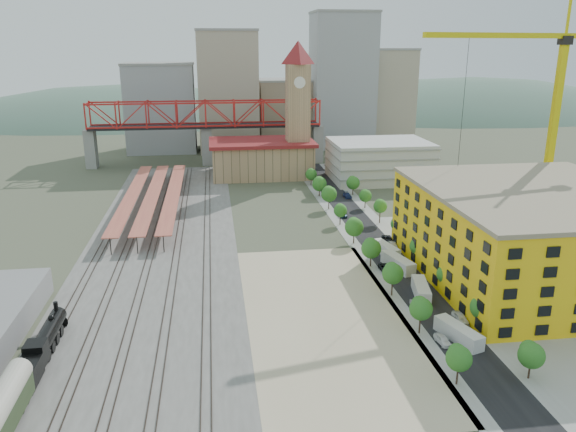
{
  "coord_description": "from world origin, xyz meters",
  "views": [
    {
      "loc": [
        -22.79,
        -120.81,
        46.62
      ],
      "look_at": [
        -6.71,
        -2.38,
        10.0
      ],
      "focal_mm": 35.0,
      "sensor_mm": 36.0,
      "label": 1
    }
  ],
  "objects": [
    {
      "name": "ground",
      "position": [
        0.0,
        0.0,
        0.0
      ],
      "size": [
        400.0,
        400.0,
        0.0
      ],
      "primitive_type": "plane",
      "color": "#474C38",
      "rests_on": "ground"
    },
    {
      "name": "ballast_strip",
      "position": [
        -36.0,
        17.5,
        0.03
      ],
      "size": [
        36.0,
        165.0,
        0.06
      ],
      "primitive_type": "cube",
      "color": "#605E59",
      "rests_on": "ground"
    },
    {
      "name": "dirt_lot",
      "position": [
        -4.0,
        -31.5,
        0.03
      ],
      "size": [
        28.0,
        67.0,
        0.06
      ],
      "primitive_type": "cube",
      "color": "tan",
      "rests_on": "ground"
    },
    {
      "name": "street_asphalt",
      "position": [
        16.0,
        15.0,
        0.03
      ],
      "size": [
        12.0,
        170.0,
        0.06
      ],
      "primitive_type": "cube",
      "color": "black",
      "rests_on": "ground"
    },
    {
      "name": "sidewalk_west",
      "position": [
        10.5,
        15.0,
        0.02
      ],
      "size": [
        3.0,
        170.0,
        0.04
      ],
      "primitive_type": "cube",
      "color": "gray",
      "rests_on": "ground"
    },
    {
      "name": "sidewalk_east",
      "position": [
        21.5,
        15.0,
        0.02
      ],
      "size": [
        3.0,
        170.0,
        0.04
      ],
      "primitive_type": "cube",
      "color": "gray",
      "rests_on": "ground"
    },
    {
      "name": "construction_pad",
      "position": [
        45.0,
        -20.0,
        0.03
      ],
      "size": [
        50.0,
        90.0,
        0.06
      ],
      "primitive_type": "cube",
      "color": "gray",
      "rests_on": "ground"
    },
    {
      "name": "rail_tracks",
      "position": [
        -37.8,
        17.5,
        0.15
      ],
      "size": [
        26.56,
        160.0,
        0.18
      ],
      "color": "#382B23",
      "rests_on": "ground"
    },
    {
      "name": "platform_canopies",
      "position": [
        -41.0,
        45.0,
        3.99
      ],
      "size": [
        16.0,
        80.0,
        4.12
      ],
      "color": "#C5654B",
      "rests_on": "ground"
    },
    {
      "name": "station_hall",
      "position": [
        -5.0,
        82.0,
        6.67
      ],
      "size": [
        38.0,
        24.0,
        13.1
      ],
      "color": "tan",
      "rests_on": "ground"
    },
    {
      "name": "clock_tower",
      "position": [
        8.0,
        79.99,
        28.7
      ],
      "size": [
        12.0,
        12.0,
        52.0
      ],
      "color": "tan",
      "rests_on": "ground"
    },
    {
      "name": "parking_garage",
      "position": [
        36.0,
        70.0,
        7.0
      ],
      "size": [
        34.0,
        26.0,
        14.0
      ],
      "primitive_type": "cube",
      "color": "silver",
      "rests_on": "ground"
    },
    {
      "name": "truss_bridge",
      "position": [
        -25.0,
        105.0,
        18.86
      ],
      "size": [
        94.0,
        9.6,
        25.6
      ],
      "color": "gray",
      "rests_on": "ground"
    },
    {
      "name": "construction_building",
      "position": [
        42.0,
        -20.0,
        9.41
      ],
      "size": [
        44.6,
        50.6,
        18.8
      ],
      "color": "#FFB315",
      "rests_on": "ground"
    },
    {
      "name": "street_trees",
      "position": [
        16.0,
        5.0,
        0.0
      ],
      "size": [
        15.4,
        124.4,
        8.0
      ],
      "color": "#25641E",
      "rests_on": "ground"
    },
    {
      "name": "skyline",
      "position": [
        7.47,
        142.31,
        22.81
      ],
      "size": [
        133.0,
        46.0,
        60.0
      ],
      "color": "#9EA0A3",
      "rests_on": "ground"
    },
    {
      "name": "distant_hills",
      "position": [
        45.28,
        260.0,
        -79.54
      ],
      "size": [
        647.0,
        264.0,
        227.0
      ],
      "color": "#4C6B59",
      "rests_on": "ground"
    },
    {
      "name": "locomotive",
      "position": [
        -50.0,
        -39.34,
        2.12
      ],
      "size": [
        2.95,
        22.76,
        5.69
      ],
      "color": "black",
      "rests_on": "ground"
    },
    {
      "name": "tower_crane",
      "position": [
        58.55,
        9.05,
        35.09
      ],
      "size": [
        52.51,
        12.82,
        56.87
      ],
      "color": "yellow",
      "rests_on": "ground"
    },
    {
      "name": "site_trailer_a",
      "position": [
        16.0,
        -43.05,
        1.3
      ],
      "size": [
        5.28,
        9.77,
        2.59
      ],
      "primitive_type": "cube",
      "rotation": [
        0.0,
        0.0,
        0.31
      ],
      "color": "silver",
      "rests_on": "ground"
    },
    {
      "name": "site_trailer_b",
      "position": [
        16.0,
        -25.96,
        1.29
      ],
      "size": [
        4.34,
        9.73,
        2.58
      ],
      "primitive_type": "cube",
      "rotation": [
        0.0,
        0.0,
        -0.2
      ],
      "color": "silver",
      "rests_on": "ground"
    },
    {
      "name": "site_trailer_c",
      "position": [
        16.0,
        -12.07,
        1.36
      ],
      "size": [
        5.04,
        10.31,
        2.73
      ],
      "primitive_type": "cube",
      "rotation": [
        0.0,
        0.0,
        0.25
      ],
      "color": "silver",
      "rests_on": "ground"
    },
    {
      "name": "site_trailer_d",
      "position": [
        16.0,
        -3.34,
        1.25
      ],
      "size": [
        4.48,
        9.44,
        2.5
      ],
      "primitive_type": "cube",
      "rotation": [
        0.0,
        0.0,
        0.24
      ],
      "color": "silver",
      "rests_on": "ground"
    },
    {
      "name": "car_0",
      "position": [
        13.0,
        -43.87,
        0.68
      ],
      "size": [
        2.03,
        4.17,
        1.37
      ],
      "primitive_type": "imported",
      "rotation": [
        0.0,
        0.0,
        0.11
      ],
      "color": "white",
      "rests_on": "ground"
    },
    {
      "name": "car_1",
      "position": [
        13.0,
        -31.33,
        0.7
      ],
      "size": [
        2.07,
        4.43,
        1.41
      ],
      "primitive_type": "imported",
      "rotation": [
        0.0,
        0.0,
        -0.14
      ],
      "color": "#A6A6AB",
      "rests_on": "ground"
    },
    {
      "name": "car_2",
      "position": [
        13.0,
        -13.05,
        0.66
      ],
      "size": [
        2.27,
        4.76,
        1.31
      ],
      "primitive_type": "imported",
      "rotation": [
        0.0,
        0.0,
        0.02
      ],
      "color": "black",
      "rests_on": "ground"
    },
    {
      "name": "car_3",
      "position": [
        13.0,
        27.38,
        0.73
      ],
      "size": [
        2.55,
        5.24,
        1.47
      ],
      "primitive_type": "imported",
      "rotation": [
        0.0,
        0.0,
        -0.1
      ],
      "color": "navy",
      "rests_on": "ground"
    },
    {
      "name": "car_4",
      "position": [
        19.0,
        -37.16,
        0.77
      ],
      "size": [
        1.88,
        4.54,
        1.54
      ],
      "primitive_type": "imported",
      "rotation": [
        0.0,
        0.0,
        -0.01
      ],
      "color": "white",
      "rests_on": "ground"
    },
    {
      "name": "car_5",
      "position": [
        19.0,
        0.85,
        0.65
      ],
      "size": [
        1.39,
        3.96,
        1.31
      ],
      "primitive_type": "imported",
      "rotation": [
        0.0,
        0.0,
        -0.0
      ],
      "color": "#A8A9AE",
      "rests_on": "ground"
    },
    {
      "name": "car_6",
      "position": [
        19.0,
        4.79,
        0.71
      ],
      "size": [
        2.95,
        5.34,
        1.42
      ],
      "primitive_type": "imported",
      "rotation": [
        0.0,
        0.0,
        -0.12
      ],
      "color": "black",
      "rests_on": "ground"
    },
    {
      "name": "car_7",
      "position": [
        19.0,
        47.14,
        0.72
      ],
      "size": [
        2.19,
        5.04,
        1.44
      ],
      "primitive_type": "imported",
      "rotation": [
        0.0,
        0.0,
        0.03
      ],
      "color": "navy",
      "rests_on": "ground"
    }
  ]
}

